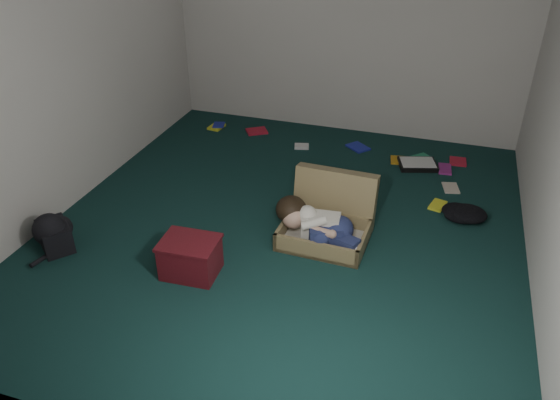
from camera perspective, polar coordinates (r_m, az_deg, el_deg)
The scene contains 11 objects.
floor at distance 4.81m, azimuth 0.55°, elevation -2.70°, with size 4.50×4.50×0.00m, color #102E2B.
wall_back at distance 6.34m, azimuth 7.06°, elevation 18.28°, with size 4.50×4.50×0.00m, color silver.
wall_front at distance 2.40m, azimuth -15.70°, elevation -5.08°, with size 4.50×4.50×0.00m, color silver.
wall_left at distance 5.17m, azimuth -21.69°, elevation 13.49°, with size 4.50×4.50×0.00m, color silver.
suitcase at distance 4.64m, azimuth 5.10°, elevation -1.95°, with size 0.74×0.72×0.52m.
person at distance 4.48m, azimuth 3.90°, elevation -2.54°, with size 0.77×0.39×0.32m.
maroon_bin at distance 4.24m, azimuth -9.35°, elevation -5.91°, with size 0.45×0.36×0.30m.
backpack at distance 4.84m, azimuth -22.47°, elevation -3.44°, with size 0.41×0.33×0.24m, color black, non-canonical shape.
clothing_pile at distance 5.16m, azimuth 17.85°, elevation -1.01°, with size 0.39×0.32×0.12m, color black, non-canonical shape.
paper_tray at distance 5.96m, azimuth 14.18°, elevation 3.65°, with size 0.45×0.39×0.05m.
book_scatter at distance 6.03m, azimuth 9.31°, elevation 4.38°, with size 3.06×1.31×0.02m.
Camera 1 is at (1.19, -3.83, 2.67)m, focal length 35.00 mm.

